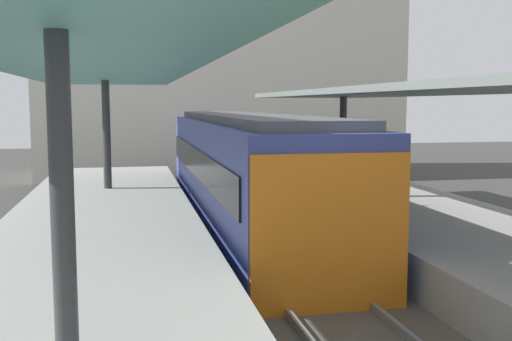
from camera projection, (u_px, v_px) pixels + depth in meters
name	position (u px, v px, depth m)	size (l,w,h in m)	color
ground_plane	(294.00, 286.00, 11.85)	(80.00, 80.00, 0.00)	#383835
platform_left	(95.00, 272.00, 11.01)	(4.40, 28.00, 1.00)	#9E9E99
platform_right	(469.00, 251.00, 12.57)	(4.40, 28.00, 1.00)	#9E9E99
track_ballast	(294.00, 281.00, 11.83)	(3.20, 28.00, 0.20)	#59544C
rail_near_side	(259.00, 275.00, 11.67)	(0.08, 28.00, 0.14)	slate
rail_far_side	(329.00, 270.00, 11.96)	(0.08, 28.00, 0.14)	slate
commuter_train	(246.00, 171.00, 16.57)	(2.78, 14.48, 3.10)	#38428C
canopy_left	(93.00, 66.00, 11.95)	(4.18, 21.00, 3.45)	#333335
canopy_right	(441.00, 91.00, 13.56)	(4.18, 21.00, 2.98)	#333335
platform_bench	(361.00, 189.00, 14.96)	(1.40, 0.41, 0.86)	black
passenger_near_bench	(399.00, 165.00, 16.72)	(0.36, 0.36, 1.69)	#386B3D
station_building_backdrop	(221.00, 67.00, 31.01)	(18.00, 6.00, 11.00)	beige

